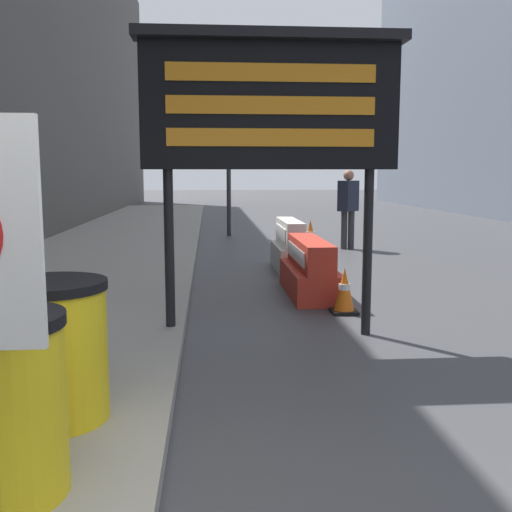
{
  "coord_description": "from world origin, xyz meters",
  "views": [
    {
      "loc": [
        0.27,
        -2.22,
        1.72
      ],
      "look_at": [
        1.12,
        8.54,
        0.22
      ],
      "focal_mm": 42.0,
      "sensor_mm": 36.0,
      "label": 1
    }
  ],
  "objects_px": {
    "jersey_barrier_white": "(290,248)",
    "traffic_cone_far": "(344,291)",
    "pedestrian_worker": "(348,203)",
    "barrel_drum_middle": "(52,350)",
    "message_board": "(270,105)",
    "traffic_cone_near": "(310,236)",
    "traffic_light_near_curb": "(229,138)",
    "traffic_cone_mid": "(286,251)",
    "jersey_barrier_red_striped": "(310,270)"
  },
  "relations": [
    {
      "from": "message_board",
      "to": "pedestrian_worker",
      "type": "xyz_separation_m",
      "value": [
        2.52,
        7.24,
        -1.34
      ]
    },
    {
      "from": "traffic_cone_near",
      "to": "barrel_drum_middle",
      "type": "bearing_deg",
      "value": -109.52
    },
    {
      "from": "traffic_cone_mid",
      "to": "traffic_light_near_curb",
      "type": "relative_size",
      "value": 0.16
    },
    {
      "from": "traffic_cone_near",
      "to": "pedestrian_worker",
      "type": "relative_size",
      "value": 0.4
    },
    {
      "from": "barrel_drum_middle",
      "to": "pedestrian_worker",
      "type": "height_order",
      "value": "pedestrian_worker"
    },
    {
      "from": "traffic_cone_far",
      "to": "pedestrian_worker",
      "type": "relative_size",
      "value": 0.32
    },
    {
      "from": "jersey_barrier_white",
      "to": "traffic_light_near_curb",
      "type": "distance_m",
      "value": 6.41
    },
    {
      "from": "message_board",
      "to": "barrel_drum_middle",
      "type": "bearing_deg",
      "value": -125.1
    },
    {
      "from": "jersey_barrier_red_striped",
      "to": "traffic_cone_far",
      "type": "distance_m",
      "value": 1.22
    },
    {
      "from": "message_board",
      "to": "traffic_cone_near",
      "type": "bearing_deg",
      "value": 76.84
    },
    {
      "from": "traffic_cone_far",
      "to": "pedestrian_worker",
      "type": "bearing_deg",
      "value": 76.57
    },
    {
      "from": "traffic_cone_far",
      "to": "message_board",
      "type": "bearing_deg",
      "value": -136.0
    },
    {
      "from": "traffic_light_near_curb",
      "to": "pedestrian_worker",
      "type": "relative_size",
      "value": 2.03
    },
    {
      "from": "traffic_cone_near",
      "to": "pedestrian_worker",
      "type": "height_order",
      "value": "pedestrian_worker"
    },
    {
      "from": "jersey_barrier_white",
      "to": "traffic_cone_far",
      "type": "relative_size",
      "value": 2.94
    },
    {
      "from": "traffic_cone_mid",
      "to": "message_board",
      "type": "bearing_deg",
      "value": -99.48
    },
    {
      "from": "jersey_barrier_red_striped",
      "to": "traffic_light_near_curb",
      "type": "bearing_deg",
      "value": 96.2
    },
    {
      "from": "traffic_cone_mid",
      "to": "traffic_cone_far",
      "type": "relative_size",
      "value": 1.03
    },
    {
      "from": "traffic_cone_near",
      "to": "traffic_cone_far",
      "type": "xyz_separation_m",
      "value": [
        -0.55,
        -5.75,
        -0.07
      ]
    },
    {
      "from": "traffic_light_near_curb",
      "to": "traffic_cone_near",
      "type": "bearing_deg",
      "value": -64.89
    },
    {
      "from": "barrel_drum_middle",
      "to": "traffic_cone_near",
      "type": "xyz_separation_m",
      "value": [
        3.22,
        9.08,
        -0.24
      ]
    },
    {
      "from": "message_board",
      "to": "traffic_light_near_curb",
      "type": "relative_size",
      "value": 0.85
    },
    {
      "from": "jersey_barrier_white",
      "to": "traffic_cone_near",
      "type": "relative_size",
      "value": 2.35
    },
    {
      "from": "barrel_drum_middle",
      "to": "jersey_barrier_red_striped",
      "type": "height_order",
      "value": "barrel_drum_middle"
    },
    {
      "from": "message_board",
      "to": "traffic_cone_near",
      "type": "distance_m",
      "value": 7.22
    },
    {
      "from": "jersey_barrier_white",
      "to": "pedestrian_worker",
      "type": "bearing_deg",
      "value": 59.27
    },
    {
      "from": "traffic_light_near_curb",
      "to": "jersey_barrier_red_striped",
      "type": "bearing_deg",
      "value": -83.8
    },
    {
      "from": "traffic_cone_near",
      "to": "jersey_barrier_red_striped",
      "type": "bearing_deg",
      "value": -99.71
    },
    {
      "from": "message_board",
      "to": "jersey_barrier_red_striped",
      "type": "bearing_deg",
      "value": 69.99
    },
    {
      "from": "traffic_cone_near",
      "to": "traffic_cone_far",
      "type": "height_order",
      "value": "traffic_cone_near"
    },
    {
      "from": "jersey_barrier_white",
      "to": "traffic_cone_far",
      "type": "xyz_separation_m",
      "value": [
        0.23,
        -3.35,
        -0.12
      ]
    },
    {
      "from": "traffic_cone_mid",
      "to": "traffic_light_near_curb",
      "type": "bearing_deg",
      "value": 99.01
    },
    {
      "from": "message_board",
      "to": "jersey_barrier_red_striped",
      "type": "relative_size",
      "value": 1.64
    },
    {
      "from": "barrel_drum_middle",
      "to": "jersey_barrier_white",
      "type": "bearing_deg",
      "value": 69.94
    },
    {
      "from": "jersey_barrier_white",
      "to": "pedestrian_worker",
      "type": "distance_m",
      "value": 3.43
    },
    {
      "from": "jersey_barrier_red_striped",
      "to": "jersey_barrier_white",
      "type": "bearing_deg",
      "value": 90.0
    },
    {
      "from": "message_board",
      "to": "traffic_cone_far",
      "type": "relative_size",
      "value": 5.44
    },
    {
      "from": "traffic_cone_near",
      "to": "traffic_cone_far",
      "type": "relative_size",
      "value": 1.25
    },
    {
      "from": "jersey_barrier_red_striped",
      "to": "traffic_light_near_curb",
      "type": "height_order",
      "value": "traffic_light_near_curb"
    },
    {
      "from": "barrel_drum_middle",
      "to": "traffic_light_near_curb",
      "type": "bearing_deg",
      "value": 82.95
    },
    {
      "from": "pedestrian_worker",
      "to": "jersey_barrier_white",
      "type": "bearing_deg",
      "value": 14.77
    },
    {
      "from": "barrel_drum_middle",
      "to": "pedestrian_worker",
      "type": "distance_m",
      "value": 10.45
    },
    {
      "from": "pedestrian_worker",
      "to": "traffic_light_near_curb",
      "type": "bearing_deg",
      "value": -93.99
    },
    {
      "from": "barrel_drum_middle",
      "to": "message_board",
      "type": "relative_size",
      "value": 0.29
    },
    {
      "from": "jersey_barrier_red_striped",
      "to": "traffic_cone_mid",
      "type": "distance_m",
      "value": 2.56
    },
    {
      "from": "traffic_cone_near",
      "to": "traffic_cone_mid",
      "type": "relative_size",
      "value": 1.22
    },
    {
      "from": "traffic_cone_mid",
      "to": "traffic_light_near_curb",
      "type": "xyz_separation_m",
      "value": [
        -0.88,
        5.52,
        2.36
      ]
    },
    {
      "from": "barrel_drum_middle",
      "to": "traffic_cone_near",
      "type": "height_order",
      "value": "barrel_drum_middle"
    },
    {
      "from": "jersey_barrier_white",
      "to": "traffic_cone_mid",
      "type": "relative_size",
      "value": 2.86
    },
    {
      "from": "traffic_cone_near",
      "to": "traffic_cone_far",
      "type": "bearing_deg",
      "value": -95.46
    }
  ]
}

